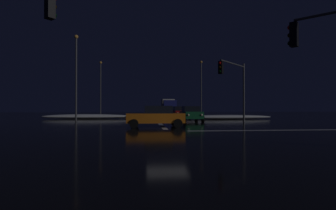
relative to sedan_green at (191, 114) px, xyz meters
name	(u,v)px	position (x,y,z in m)	size (l,w,h in m)	color
ground	(167,132)	(-3.50, -10.82, -0.85)	(120.00, 120.00, 0.10)	black
stop_line_north	(159,123)	(-3.50, -3.05, -0.80)	(0.35, 13.27, 0.01)	white
centre_line_ns	(154,118)	(-3.50, 8.55, -0.80)	(22.00, 0.15, 0.01)	yellow
crosswalk_bar_east	(289,130)	(4.38, -10.82, -0.80)	(13.27, 0.40, 0.01)	white
snow_bank_left_curb	(87,116)	(-12.07, 6.41, -0.51)	(10.92, 1.50, 0.58)	white
snow_bank_right_curb	(226,117)	(5.08, 3.90, -0.54)	(11.39, 1.50, 0.52)	white
sedan_green	(191,114)	(0.00, 0.00, 0.00)	(2.02, 4.33, 1.57)	#14512D
sedan_red	(180,112)	(-0.20, 6.28, 0.00)	(2.02, 4.33, 1.57)	maroon
sedan_white	(178,112)	(0.15, 11.62, 0.00)	(2.02, 4.33, 1.57)	silver
sedan_black	(172,111)	(-0.06, 17.39, 0.00)	(2.02, 4.33, 1.57)	black
box_truck	(168,106)	(0.04, 25.14, 0.91)	(2.68, 8.28, 3.08)	navy
sedan_orange_crossing	(156,116)	(-4.03, -7.50, 0.00)	(4.33, 2.02, 1.57)	#C66014
traffic_signal_ne	(234,80)	(3.19, -4.13, 3.15)	(3.62, 3.62, 5.66)	#4C4C51
streetlamp_left_far	(101,84)	(-12.37, 18.55, 4.60)	(0.44, 0.44, 9.42)	#424247
streetlamp_left_near	(76,71)	(-12.37, 2.55, 4.63)	(0.44, 0.44, 9.48)	#424247
streetlamp_right_far	(201,84)	(5.38, 18.55, 4.81)	(0.44, 0.44, 9.81)	#424247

